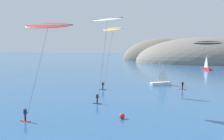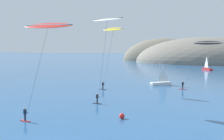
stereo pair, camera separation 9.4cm
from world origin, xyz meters
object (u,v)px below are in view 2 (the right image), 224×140
at_px(sailboat_far, 208,68).
at_px(kitesurfer_black, 205,47).
at_px(kitesurfer_white, 107,25).
at_px(marker_buoy, 122,116).
at_px(sailboat_near, 160,82).
at_px(kitesurfer_red, 47,32).
at_px(kitesurfer_yellow, 112,35).

bearing_deg(sailboat_far, kitesurfer_black, -96.26).
distance_m(kitesurfer_white, marker_buoy, 14.45).
distance_m(sailboat_near, kitesurfer_white, 27.67).
xyz_separation_m(kitesurfer_red, kitesurfer_black, (20.06, 28.77, -1.87)).
bearing_deg(kitesurfer_red, kitesurfer_yellow, 85.94).
xyz_separation_m(sailboat_near, kitesurfer_red, (-10.72, -35.67, 10.22)).
height_order(kitesurfer_yellow, marker_buoy, kitesurfer_yellow).
xyz_separation_m(sailboat_far, marker_buoy, (-17.59, -75.43, -0.29)).
relative_size(sailboat_far, kitesurfer_black, 0.56).
height_order(kitesurfer_yellow, kitesurfer_red, kitesurfer_yellow).
relative_size(kitesurfer_yellow, kitesurfer_black, 1.26).
xyz_separation_m(sailboat_near, kitesurfer_yellow, (-8.92, -10.32, 10.75)).
relative_size(sailboat_near, kitesurfer_black, 0.56).
relative_size(kitesurfer_white, kitesurfer_black, 1.32).
bearing_deg(kitesurfer_black, kitesurfer_yellow, -169.38).
bearing_deg(kitesurfer_yellow, marker_buoy, -73.48).
distance_m(sailboat_far, kitesurfer_white, 72.45).
bearing_deg(kitesurfer_red, sailboat_near, 73.28).
height_order(sailboat_far, kitesurfer_yellow, kitesurfer_yellow).
height_order(kitesurfer_white, kitesurfer_yellow, kitesurfer_white).
distance_m(sailboat_near, marker_buoy, 31.56).
bearing_deg(kitesurfer_yellow, kitesurfer_red, -94.06).
height_order(sailboat_near, kitesurfer_white, kitesurfer_white).
height_order(sailboat_near, kitesurfer_yellow, kitesurfer_yellow).
distance_m(kitesurfer_yellow, marker_buoy, 24.64).
distance_m(kitesurfer_red, marker_buoy, 13.91).
relative_size(sailboat_far, kitesurfer_yellow, 0.44).
distance_m(sailboat_near, sailboat_far, 46.45).
relative_size(kitesurfer_yellow, marker_buoy, 18.47).
bearing_deg(marker_buoy, sailboat_near, 85.17).
distance_m(sailboat_far, marker_buoy, 77.45).
xyz_separation_m(sailboat_near, kitesurfer_white, (-6.47, -24.25, 11.64)).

